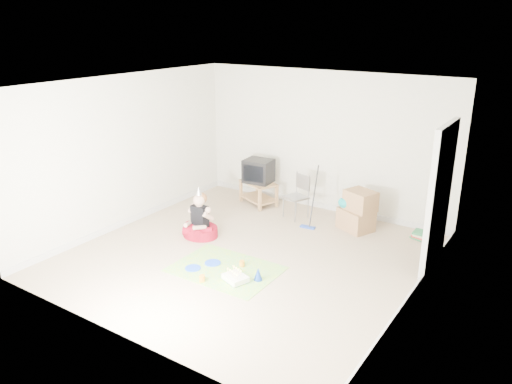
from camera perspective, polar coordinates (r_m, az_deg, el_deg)
The scene contains 16 objects.
ground at distance 7.74m, azimuth -1.02°, elevation -7.25°, with size 5.00×5.00×0.00m, color tan.
doorway_recess at distance 7.47m, azimuth 20.33°, elevation -0.98°, with size 0.02×0.90×2.05m, color black.
tv_stand at distance 9.74m, azimuth 0.29°, elevation 0.12°, with size 0.84×0.70×0.45m.
crt_tv at distance 9.62m, azimuth 0.29°, elevation 2.42°, with size 0.52×0.43×0.45m, color black.
folding_chair at distance 9.06m, azimuth 4.59°, elevation -0.58°, with size 0.47×0.46×0.82m.
cardboard_boxes at distance 8.70m, azimuth 11.48°, elevation -2.15°, with size 0.70×0.62×0.71m.
floor_mop at distance 8.67m, azimuth 5.97°, elevation -2.49°, with size 0.27×0.36×1.06m.
book_pile at distance 8.74m, azimuth 18.35°, elevation -4.67°, with size 0.30×0.34×0.12m.
seated_woman at distance 8.38m, azimuth -6.40°, elevation -3.81°, with size 0.63×0.63×0.88m.
party_mat at distance 7.35m, azimuth -3.52°, elevation -8.79°, with size 1.52×1.10×0.01m, color #E73075.
birthday_cake at distance 7.01m, azimuth -2.36°, elevation -9.85°, with size 0.39×0.35×0.15m.
blue_plate_near at distance 7.52m, azimuth -4.96°, elevation -8.07°, with size 0.24×0.24×0.01m, color blue.
blue_plate_far at distance 7.40m, azimuth -7.22°, elevation -8.62°, with size 0.23×0.23×0.01m, color blue.
orange_cup_near at distance 7.40m, azimuth -1.60°, elevation -8.17°, with size 0.08×0.08×0.09m, color orange.
orange_cup_far at distance 7.03m, azimuth -6.17°, elevation -9.79°, with size 0.08×0.08×0.09m, color orange.
blue_party_hat at distance 7.01m, azimuth 0.24°, elevation -9.35°, with size 0.13×0.13×0.18m, color #1943B3.
Camera 1 is at (3.93, -5.72, 3.43)m, focal length 35.00 mm.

